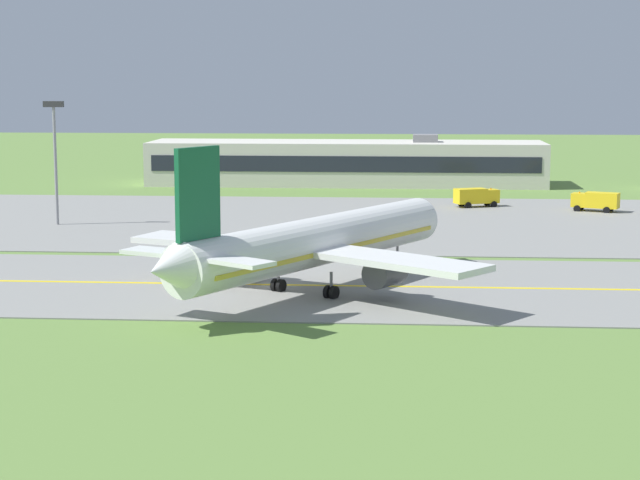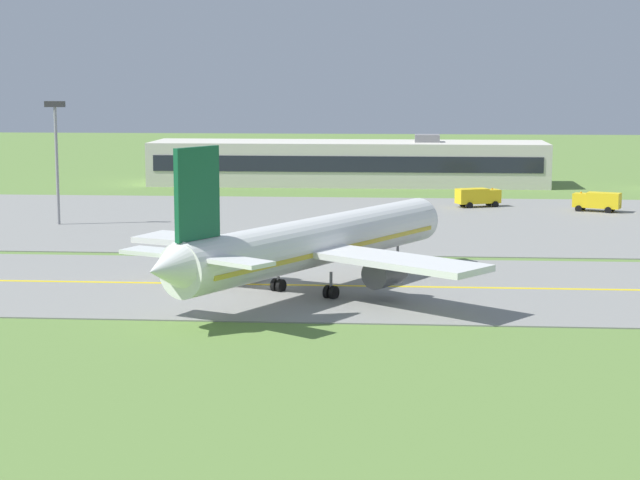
{
  "view_description": "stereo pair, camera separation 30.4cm",
  "coord_description": "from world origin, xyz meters",
  "px_view_note": "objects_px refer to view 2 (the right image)",
  "views": [
    {
      "loc": [
        11.29,
        -90.0,
        17.49
      ],
      "look_at": [
        4.62,
        -0.2,
        4.0
      ],
      "focal_mm": 61.18,
      "sensor_mm": 36.0,
      "label": 1
    },
    {
      "loc": [
        11.6,
        -89.98,
        17.49
      ],
      "look_at": [
        4.62,
        -0.2,
        4.0
      ],
      "focal_mm": 61.18,
      "sensor_mm": 36.0,
      "label": 2
    }
  ],
  "objects_px": {
    "airplane_lead": "(315,243)",
    "service_truck_catering": "(478,196)",
    "service_truck_fuel": "(597,201)",
    "apron_light_mast": "(56,147)"
  },
  "relations": [
    {
      "from": "airplane_lead",
      "to": "service_truck_catering",
      "type": "distance_m",
      "value": 62.77
    },
    {
      "from": "apron_light_mast",
      "to": "airplane_lead",
      "type": "bearing_deg",
      "value": -48.78
    },
    {
      "from": "airplane_lead",
      "to": "service_truck_catering",
      "type": "xyz_separation_m",
      "value": [
        17.15,
        60.32,
        -2.6
      ]
    },
    {
      "from": "airplane_lead",
      "to": "service_truck_catering",
      "type": "height_order",
      "value": "airplane_lead"
    },
    {
      "from": "service_truck_catering",
      "to": "apron_light_mast",
      "type": "xyz_separation_m",
      "value": [
        -50.99,
        -21.69,
        7.79
      ]
    },
    {
      "from": "airplane_lead",
      "to": "service_truck_fuel",
      "type": "xyz_separation_m",
      "value": [
        32.39,
        56.33,
        -2.6
      ]
    },
    {
      "from": "airplane_lead",
      "to": "service_truck_fuel",
      "type": "relative_size",
      "value": 5.7
    },
    {
      "from": "service_truck_fuel",
      "to": "service_truck_catering",
      "type": "height_order",
      "value": "same"
    },
    {
      "from": "airplane_lead",
      "to": "service_truck_fuel",
      "type": "distance_m",
      "value": 65.03
    },
    {
      "from": "service_truck_fuel",
      "to": "apron_light_mast",
      "type": "distance_m",
      "value": 68.99
    }
  ]
}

